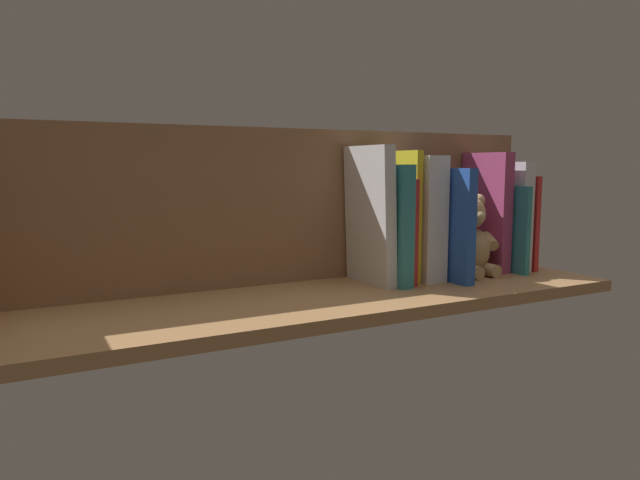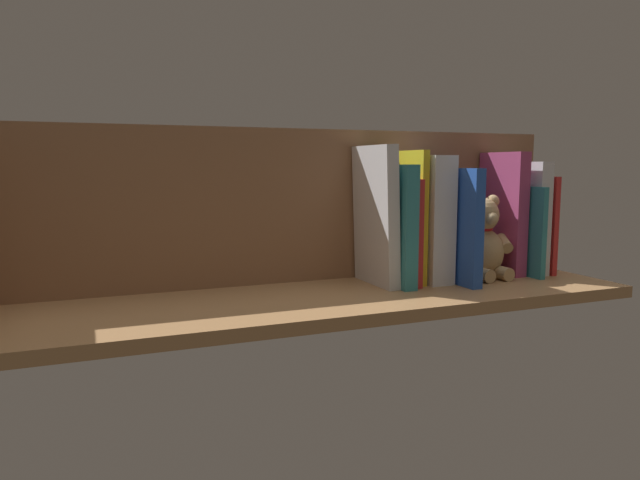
{
  "view_description": "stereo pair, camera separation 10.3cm",
  "coord_description": "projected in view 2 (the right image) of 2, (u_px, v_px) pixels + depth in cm",
  "views": [
    {
      "loc": [
        47.96,
        90.31,
        22.87
      ],
      "look_at": [
        0.0,
        0.0,
        9.89
      ],
      "focal_mm": 32.77,
      "sensor_mm": 36.0,
      "label": 1
    },
    {
      "loc": [
        38.64,
        94.67,
        22.87
      ],
      "look_at": [
        0.0,
        0.0,
        9.89
      ],
      "focal_mm": 32.77,
      "sensor_mm": 36.0,
      "label": 2
    }
  ],
  "objects": [
    {
      "name": "book_4",
      "position": [
        449.0,
        225.0,
        1.16
      ],
      "size": [
        2.16,
        19.33,
        22.48
      ],
      "primitive_type": "cube",
      "color": "blue",
      "rests_on": "ground_plane"
    },
    {
      "name": "book_2",
      "position": [
        517.0,
        230.0,
        1.24
      ],
      "size": [
        1.25,
        16.53,
        18.7
      ],
      "primitive_type": "cube",
      "color": "teal",
      "rests_on": "ground_plane"
    },
    {
      "name": "book_8",
      "position": [
        375.0,
        216.0,
        1.12
      ],
      "size": [
        3.42,
        14.59,
        26.88
      ],
      "primitive_type": "cube",
      "rotation": [
        0.0,
        0.04,
        0.0
      ],
      "color": "silver",
      "rests_on": "ground_plane"
    },
    {
      "name": "book_3",
      "position": [
        502.0,
        213.0,
        1.25
      ],
      "size": [
        2.75,
        13.09,
        25.77
      ],
      "primitive_type": "cube",
      "color": "#B23F72",
      "rests_on": "ground_plane"
    },
    {
      "name": "teddy_bear",
      "position": [
        482.0,
        241.0,
        1.2
      ],
      "size": [
        13.81,
        10.8,
        17.02
      ],
      "rotation": [
        0.0,
        0.0,
        0.01
      ],
      "color": "tan",
      "rests_on": "ground_plane"
    },
    {
      "name": "ground_plane",
      "position": [
        320.0,
        301.0,
        1.04
      ],
      "size": [
        116.87,
        31.37,
        2.2
      ],
      "primitive_type": "cube",
      "color": "#A87A4C"
    },
    {
      "name": "shelf_back_panel",
      "position": [
        294.0,
        206.0,
        1.15
      ],
      "size": [
        116.87,
        1.5,
        30.1
      ],
      "primitive_type": "cube",
      "color": "#8F6444",
      "rests_on": "ground_plane"
    },
    {
      "name": "book_6",
      "position": [
        401.0,
        231.0,
        1.15
      ],
      "size": [
        1.54,
        14.67,
        20.46
      ],
      "primitive_type": "cube",
      "rotation": [
        0.0,
        -0.0,
        0.0
      ],
      "color": "red",
      "rests_on": "ground_plane"
    },
    {
      "name": "book_7",
      "position": [
        391.0,
        225.0,
        1.13
      ],
      "size": [
        2.68,
        16.09,
        23.15
      ],
      "primitive_type": "cube",
      "color": "teal",
      "rests_on": "ground_plane"
    },
    {
      "name": "book_5",
      "position": [
        407.0,
        216.0,
        1.16
      ],
      "size": [
        1.38,
        13.22,
        25.89
      ],
      "primitive_type": "cube",
      "color": "yellow",
      "rests_on": "ground_plane"
    },
    {
      "name": "book_1",
      "position": [
        523.0,
        217.0,
        1.26
      ],
      "size": [
        3.07,
        13.95,
        23.77
      ],
      "primitive_type": "cube",
      "color": "silver",
      "rests_on": "ground_plane"
    },
    {
      "name": "book_0",
      "position": [
        532.0,
        224.0,
        1.27
      ],
      "size": [
        1.24,
        14.23,
        20.7
      ],
      "primitive_type": "cube",
      "color": "red",
      "rests_on": "ground_plane"
    },
    {
      "name": "dictionary_thick_white",
      "position": [
        425.0,
        219.0,
        1.17
      ],
      "size": [
        5.07,
        14.3,
        24.91
      ],
      "primitive_type": "cube",
      "color": "white",
      "rests_on": "ground_plane"
    }
  ]
}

